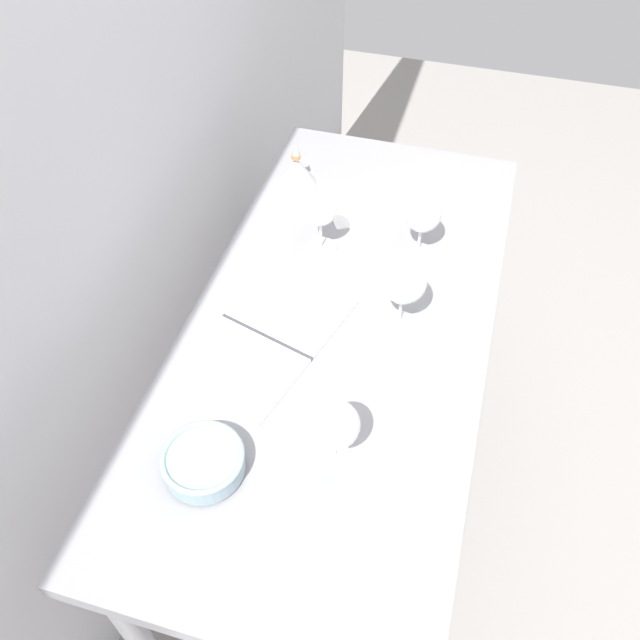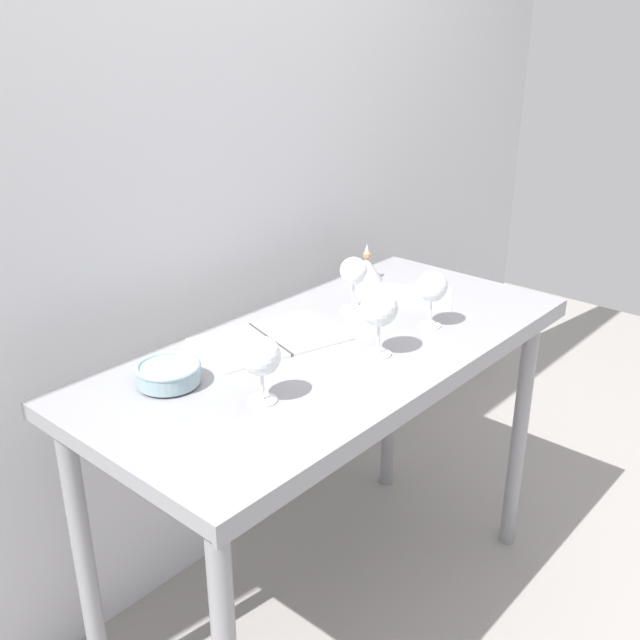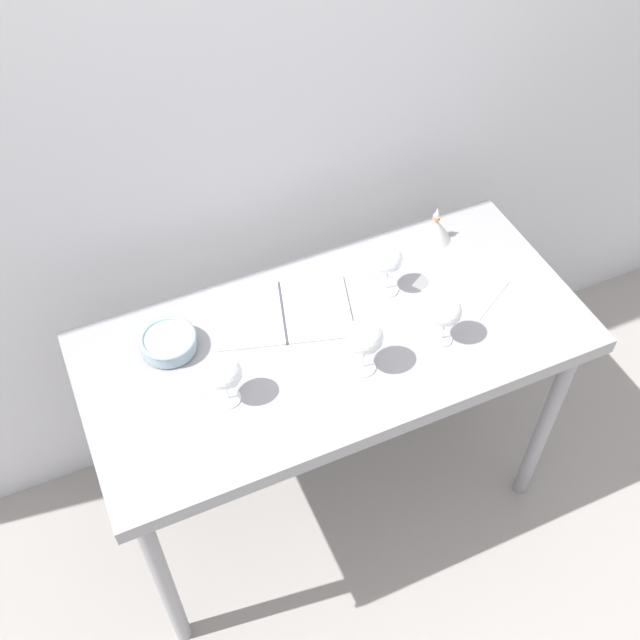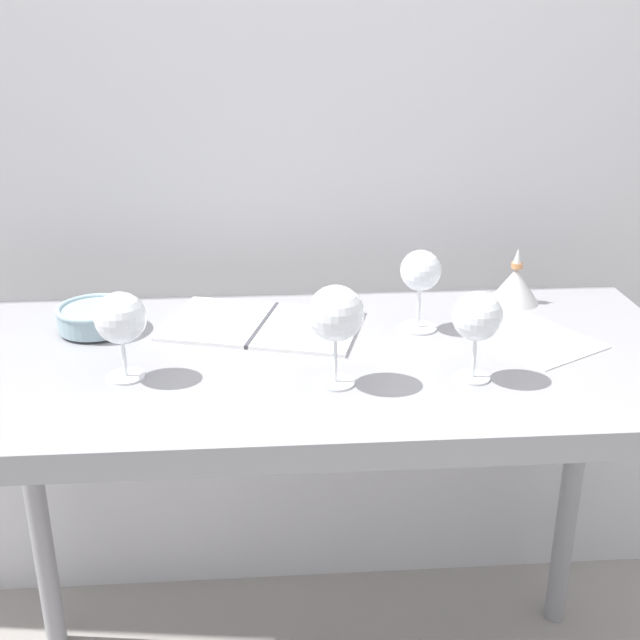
% 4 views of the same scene
% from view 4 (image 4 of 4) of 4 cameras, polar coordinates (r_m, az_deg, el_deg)
% --- Properties ---
extents(back_wall, '(3.80, 0.04, 2.60)m').
position_cam_4_polar(back_wall, '(1.87, -1.29, 15.29)').
color(back_wall, silver).
rests_on(back_wall, ground_plane).
extents(steel_counter, '(1.40, 0.65, 0.90)m').
position_cam_4_polar(steel_counter, '(1.55, -0.16, -5.95)').
color(steel_counter, gray).
rests_on(steel_counter, ground_plane).
extents(wine_glass_near_left, '(0.09, 0.09, 0.16)m').
position_cam_4_polar(wine_glass_near_left, '(1.41, -13.89, -0.02)').
color(wine_glass_near_left, white).
rests_on(wine_glass_near_left, steel_counter).
extents(wine_glass_near_right, '(0.09, 0.09, 0.16)m').
position_cam_4_polar(wine_glass_near_right, '(1.38, 11.03, 0.11)').
color(wine_glass_near_right, white).
rests_on(wine_glass_near_right, steel_counter).
extents(wine_glass_far_right, '(0.08, 0.08, 0.16)m').
position_cam_4_polar(wine_glass_far_right, '(1.58, 7.11, 3.27)').
color(wine_glass_far_right, white).
rests_on(wine_glass_far_right, steel_counter).
extents(wine_glass_near_center, '(0.10, 0.10, 0.18)m').
position_cam_4_polar(wine_glass_near_center, '(1.34, 1.11, 0.28)').
color(wine_glass_near_center, white).
rests_on(wine_glass_near_center, steel_counter).
extents(open_notebook, '(0.43, 0.33, 0.01)m').
position_cam_4_polar(open_notebook, '(1.62, -4.07, -0.34)').
color(open_notebook, white).
rests_on(open_notebook, steel_counter).
extents(tasting_sheet_upper, '(0.27, 0.29, 0.00)m').
position_cam_4_polar(tasting_sheet_upper, '(1.61, 14.75, -1.29)').
color(tasting_sheet_upper, white).
rests_on(tasting_sheet_upper, steel_counter).
extents(tasting_bowl, '(0.15, 0.15, 0.05)m').
position_cam_4_polar(tasting_bowl, '(1.65, -15.53, 0.23)').
color(tasting_bowl, '#4C4C4C').
rests_on(tasting_bowl, steel_counter).
extents(decanter_funnel, '(0.11, 0.11, 0.12)m').
position_cam_4_polar(decanter_funnel, '(1.79, 13.61, 2.44)').
color(decanter_funnel, '#BDBDBD').
rests_on(decanter_funnel, steel_counter).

